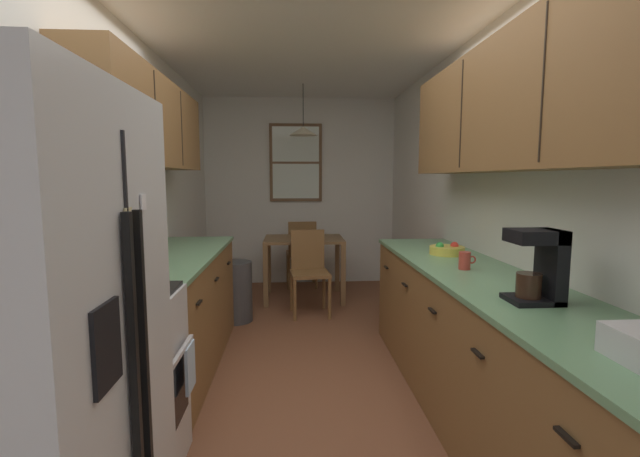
{
  "coord_description": "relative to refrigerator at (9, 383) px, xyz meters",
  "views": [
    {
      "loc": [
        -0.11,
        -2.42,
        1.46
      ],
      "look_at": [
        0.12,
        1.28,
        1.03
      ],
      "focal_mm": 24.32,
      "sensor_mm": 36.0,
      "label": 1
    }
  ],
  "objects": [
    {
      "name": "ground_plane",
      "position": [
        0.94,
        2.16,
        -0.86
      ],
      "size": [
        12.0,
        12.0,
        0.0
      ],
      "primitive_type": "plane",
      "color": "brown"
    },
    {
      "name": "wall_left",
      "position": [
        -0.41,
        2.16,
        0.41
      ],
      "size": [
        0.1,
        9.0,
        2.55
      ],
      "primitive_type": "cube",
      "color": "white",
      "rests_on": "ground"
    },
    {
      "name": "wall_right",
      "position": [
        2.29,
        2.16,
        0.41
      ],
      "size": [
        0.1,
        9.0,
        2.55
      ],
      "primitive_type": "cube",
      "color": "white",
      "rests_on": "ground"
    },
    {
      "name": "wall_back",
      "position": [
        0.94,
        4.81,
        0.41
      ],
      "size": [
        4.4,
        0.1,
        2.55
      ],
      "primitive_type": "cube",
      "color": "white",
      "rests_on": "ground"
    },
    {
      "name": "ceiling_slab",
      "position": [
        0.94,
        2.16,
        1.73
      ],
      "size": [
        4.4,
        9.0,
        0.08
      ],
      "primitive_type": "cube",
      "color": "white"
    },
    {
      "name": "refrigerator",
      "position": [
        0.0,
        0.0,
        0.0
      ],
      "size": [
        0.74,
        0.82,
        1.73
      ],
      "color": "silver",
      "rests_on": "ground"
    },
    {
      "name": "stove_range",
      "position": [
        -0.05,
        0.74,
        -0.39
      ],
      "size": [
        0.66,
        0.62,
        1.1
      ],
      "color": "silver",
      "rests_on": "ground"
    },
    {
      "name": "microwave_over_range",
      "position": [
        -0.16,
        0.74,
        0.8
      ],
      "size": [
        0.39,
        0.61,
        0.3
      ],
      "color": "black"
    },
    {
      "name": "counter_left",
      "position": [
        -0.06,
        2.0,
        -0.41
      ],
      "size": [
        0.64,
        1.91,
        0.9
      ],
      "color": "brown",
      "rests_on": "ground"
    },
    {
      "name": "upper_cabinets_left",
      "position": [
        -0.2,
        1.95,
        0.98
      ],
      "size": [
        0.33,
        1.99,
        0.62
      ],
      "color": "brown"
    },
    {
      "name": "counter_right",
      "position": [
        1.94,
        1.12,
        -0.41
      ],
      "size": [
        0.64,
        3.1,
        0.9
      ],
      "color": "brown",
      "rests_on": "ground"
    },
    {
      "name": "upper_cabinets_right",
      "position": [
        2.08,
        1.07,
        1.0
      ],
      "size": [
        0.33,
        2.78,
        0.74
      ],
      "color": "brown"
    },
    {
      "name": "dining_table",
      "position": [
        0.97,
        3.9,
        -0.24
      ],
      "size": [
        0.94,
        0.71,
        0.75
      ],
      "color": "brown",
      "rests_on": "ground"
    },
    {
      "name": "dining_chair_near",
      "position": [
        1.01,
        3.34,
        -0.36
      ],
      "size": [
        0.44,
        0.44,
        0.9
      ],
      "color": "brown",
      "rests_on": "ground"
    },
    {
      "name": "dining_chair_far",
      "position": [
        0.95,
        4.46,
        -0.36
      ],
      "size": [
        0.42,
        0.42,
        0.9
      ],
      "color": "brown",
      "rests_on": "ground"
    },
    {
      "name": "pendant_light",
      "position": [
        0.97,
        3.9,
        1.15
      ],
      "size": [
        0.33,
        0.33,
        0.59
      ],
      "color": "black"
    },
    {
      "name": "back_window",
      "position": [
        0.88,
        4.74,
        0.81
      ],
      "size": [
        0.71,
        0.05,
        1.05
      ],
      "color": "brown"
    },
    {
      "name": "trash_bin",
      "position": [
        0.24,
        3.11,
        -0.56
      ],
      "size": [
        0.34,
        0.34,
        0.62
      ],
      "primitive_type": "cylinder",
      "color": "#3F3F42",
      "rests_on": "ground"
    },
    {
      "name": "storage_canister",
      "position": [
        -0.06,
        1.19,
        0.12
      ],
      "size": [
        0.11,
        0.11,
        0.17
      ],
      "color": "#D84C19",
      "rests_on": "counter_left"
    },
    {
      "name": "dish_towel",
      "position": [
        0.3,
        0.89,
        -0.36
      ],
      "size": [
        0.02,
        0.16,
        0.24
      ],
      "primitive_type": "cube",
      "color": "silver"
    },
    {
      "name": "coffee_maker",
      "position": [
        1.94,
        0.59,
        0.21
      ],
      "size": [
        0.22,
        0.18,
        0.33
      ],
      "color": "black",
      "rests_on": "counter_right"
    },
    {
      "name": "mug_by_coffeemaker",
      "position": [
        1.89,
        1.31,
        0.09
      ],
      "size": [
        0.11,
        0.07,
        0.11
      ],
      "color": "#BF3F33",
      "rests_on": "counter_right"
    },
    {
      "name": "fruit_bowl",
      "position": [
        1.97,
        1.83,
        0.07
      ],
      "size": [
        0.25,
        0.25,
        0.09
      ],
      "color": "#E5D14C",
      "rests_on": "counter_right"
    },
    {
      "name": "table_serving_bowl",
      "position": [
        1.04,
        3.87,
        -0.09
      ],
      "size": [
        0.18,
        0.18,
        0.06
      ],
      "primitive_type": "cylinder",
      "color": "#E0D14C",
      "rests_on": "dining_table"
    }
  ]
}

